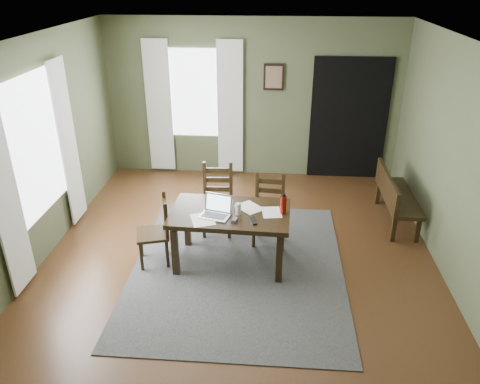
# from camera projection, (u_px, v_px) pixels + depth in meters

# --- Properties ---
(ground) EXTENTS (5.00, 6.00, 0.01)m
(ground) POSITION_uv_depth(u_px,v_px,m) (238.00, 267.00, 5.88)
(ground) COLOR #492C16
(room_shell) EXTENTS (5.02, 6.02, 2.71)m
(room_shell) POSITION_uv_depth(u_px,v_px,m) (238.00, 129.00, 5.09)
(room_shell) COLOR #4E5638
(room_shell) RESTS_ON ground
(rug) EXTENTS (2.60, 3.20, 0.01)m
(rug) POSITION_uv_depth(u_px,v_px,m) (238.00, 266.00, 5.87)
(rug) COLOR #3D3D3D
(rug) RESTS_ON ground
(dining_table) EXTENTS (1.47, 0.92, 0.72)m
(dining_table) POSITION_uv_depth(u_px,v_px,m) (230.00, 218.00, 5.69)
(dining_table) COLOR black
(dining_table) RESTS_ON rug
(chair_end) EXTENTS (0.48, 0.48, 0.89)m
(chair_end) POSITION_uv_depth(u_px,v_px,m) (156.00, 232.00, 5.79)
(chair_end) COLOR black
(chair_end) RESTS_ON rug
(chair_back_left) EXTENTS (0.45, 0.45, 0.98)m
(chair_back_left) POSITION_uv_depth(u_px,v_px,m) (217.00, 200.00, 6.49)
(chair_back_left) COLOR black
(chair_back_left) RESTS_ON rug
(chair_back_right) EXTENTS (0.44, 0.44, 0.94)m
(chair_back_right) POSITION_uv_depth(u_px,v_px,m) (269.00, 211.00, 6.25)
(chair_back_right) COLOR black
(chair_back_right) RESTS_ON rug
(bench) EXTENTS (0.43, 1.32, 0.75)m
(bench) POSITION_uv_depth(u_px,v_px,m) (394.00, 194.00, 6.74)
(bench) COLOR black
(bench) RESTS_ON ground
(laptop) EXTENTS (0.41, 0.35, 0.24)m
(laptop) POSITION_uv_depth(u_px,v_px,m) (216.00, 210.00, 5.56)
(laptop) COLOR #B7B7BC
(laptop) RESTS_ON dining_table
(computer_mouse) EXTENTS (0.07, 0.10, 0.03)m
(computer_mouse) POSITION_uv_depth(u_px,v_px,m) (234.00, 220.00, 5.43)
(computer_mouse) COLOR #3F3F42
(computer_mouse) RESTS_ON dining_table
(tv_remote) EXTENTS (0.09, 0.18, 0.02)m
(tv_remote) POSITION_uv_depth(u_px,v_px,m) (254.00, 221.00, 5.43)
(tv_remote) COLOR black
(tv_remote) RESTS_ON dining_table
(drinking_glass) EXTENTS (0.08, 0.08, 0.15)m
(drinking_glass) POSITION_uv_depth(u_px,v_px,m) (238.00, 209.00, 5.55)
(drinking_glass) COLOR silver
(drinking_glass) RESTS_ON dining_table
(water_bottle) EXTENTS (0.08, 0.08, 0.25)m
(water_bottle) POSITION_uv_depth(u_px,v_px,m) (283.00, 204.00, 5.57)
(water_bottle) COLOR #A61A0C
(water_bottle) RESTS_ON dining_table
(paper_a) EXTENTS (0.35, 0.40, 0.00)m
(paper_a) POSITION_uv_depth(u_px,v_px,m) (203.00, 219.00, 5.47)
(paper_a) COLOR white
(paper_a) RESTS_ON dining_table
(paper_c) EXTENTS (0.39, 0.40, 0.00)m
(paper_c) POSITION_uv_depth(u_px,v_px,m) (250.00, 207.00, 5.74)
(paper_c) COLOR white
(paper_c) RESTS_ON dining_table
(paper_d) EXTENTS (0.26, 0.32, 0.00)m
(paper_d) POSITION_uv_depth(u_px,v_px,m) (271.00, 212.00, 5.63)
(paper_d) COLOR white
(paper_d) RESTS_ON dining_table
(window_left) EXTENTS (0.01, 1.30, 1.70)m
(window_left) POSITION_uv_depth(u_px,v_px,m) (34.00, 147.00, 5.60)
(window_left) COLOR white
(window_left) RESTS_ON ground
(window_back) EXTENTS (1.00, 0.01, 1.50)m
(window_back) POSITION_uv_depth(u_px,v_px,m) (194.00, 93.00, 7.98)
(window_back) COLOR white
(window_back) RESTS_ON ground
(curtain_left_near) EXTENTS (0.03, 0.48, 2.30)m
(curtain_left_near) POSITION_uv_depth(u_px,v_px,m) (5.00, 196.00, 4.97)
(curtain_left_near) COLOR silver
(curtain_left_near) RESTS_ON ground
(curtain_left_far) EXTENTS (0.03, 0.48, 2.30)m
(curtain_left_far) POSITION_uv_depth(u_px,v_px,m) (68.00, 144.00, 6.44)
(curtain_left_far) COLOR silver
(curtain_left_far) RESTS_ON ground
(curtain_back_left) EXTENTS (0.44, 0.03, 2.30)m
(curtain_back_left) POSITION_uv_depth(u_px,v_px,m) (159.00, 107.00, 8.11)
(curtain_back_left) COLOR silver
(curtain_back_left) RESTS_ON ground
(curtain_back_right) EXTENTS (0.44, 0.03, 2.30)m
(curtain_back_right) POSITION_uv_depth(u_px,v_px,m) (230.00, 109.00, 8.02)
(curtain_back_right) COLOR silver
(curtain_back_right) RESTS_ON ground
(framed_picture) EXTENTS (0.34, 0.03, 0.44)m
(framed_picture) POSITION_uv_depth(u_px,v_px,m) (274.00, 77.00, 7.75)
(framed_picture) COLOR black
(framed_picture) RESTS_ON ground
(doorway_back) EXTENTS (1.30, 0.03, 2.10)m
(doorway_back) POSITION_uv_depth(u_px,v_px,m) (349.00, 120.00, 7.97)
(doorway_back) COLOR black
(doorway_back) RESTS_ON ground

